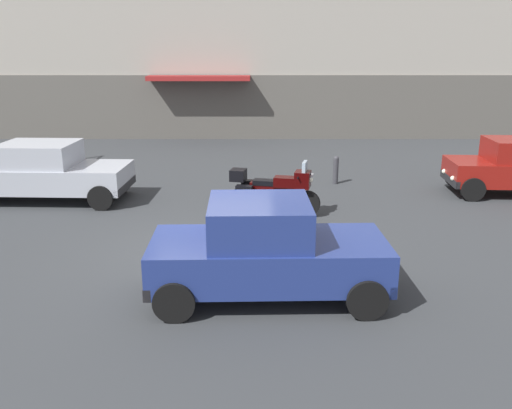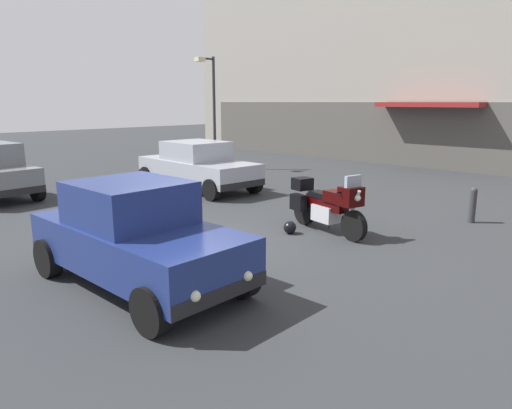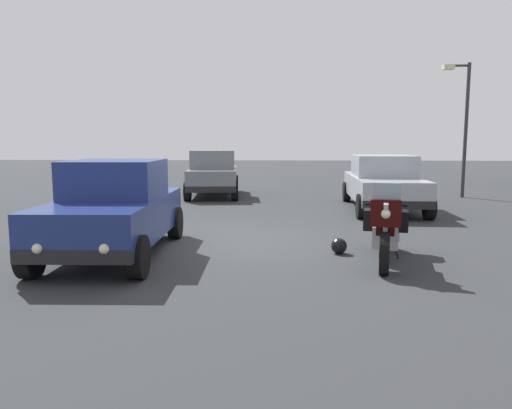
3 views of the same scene
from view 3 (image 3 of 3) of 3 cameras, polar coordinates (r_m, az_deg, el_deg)
The scene contains 7 objects.
ground_plane at distance 9.46m, azimuth -2.45°, elevation -4.50°, with size 80.00×80.00×0.00m, color #2D3033.
motorcycle at distance 8.20m, azimuth 15.08°, elevation -2.22°, with size 2.24×1.01×1.36m.
helmet at distance 8.61m, azimuth 9.79°, elevation -4.86°, with size 0.28×0.28×0.28m, color black.
car_hatchback_near at distance 17.35m, azimuth -5.08°, elevation 3.66°, with size 3.97×2.06×1.64m.
car_sedan_far at distance 14.37m, azimuth 14.78°, elevation 2.55°, with size 4.63×2.06×1.56m.
car_wagon_end at distance 8.67m, azimuth -16.37°, elevation -0.48°, with size 3.91×1.87×1.64m.
streetlamp_curbside at distance 18.31m, azimuth 23.20°, elevation 9.59°, with size 0.28×0.94×4.61m.
Camera 3 is at (9.22, 0.81, 1.97)m, focal length 33.83 mm.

